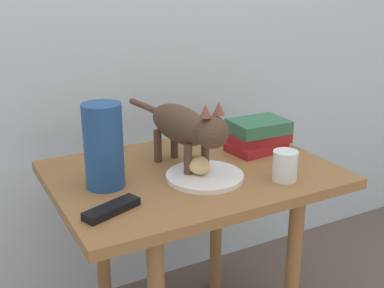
% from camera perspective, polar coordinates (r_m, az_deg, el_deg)
% --- Properties ---
extents(side_table, '(0.81, 0.59, 0.62)m').
position_cam_1_polar(side_table, '(1.48, 0.00, -6.18)').
color(side_table, olive).
rests_on(side_table, ground).
extents(plate, '(0.22, 0.22, 0.01)m').
position_cam_1_polar(plate, '(1.38, 1.36, -3.79)').
color(plate, white).
rests_on(plate, side_table).
extents(bread_roll, '(0.06, 0.08, 0.05)m').
position_cam_1_polar(bread_roll, '(1.38, 0.77, -2.44)').
color(bread_roll, '#E0BC7A').
rests_on(bread_roll, plate).
extents(cat, '(0.13, 0.48, 0.23)m').
position_cam_1_polar(cat, '(1.40, -0.76, 2.01)').
color(cat, '#4C3828').
rests_on(cat, side_table).
extents(book_stack, '(0.20, 0.15, 0.10)m').
position_cam_1_polar(book_stack, '(1.60, 7.64, 1.04)').
color(book_stack, maroon).
rests_on(book_stack, side_table).
extents(green_vase, '(0.10, 0.10, 0.23)m').
position_cam_1_polar(green_vase, '(1.32, -10.22, -0.24)').
color(green_vase, navy).
rests_on(green_vase, side_table).
extents(candle_jar, '(0.07, 0.07, 0.08)m').
position_cam_1_polar(candle_jar, '(1.39, 10.72, -2.66)').
color(candle_jar, silver).
rests_on(candle_jar, side_table).
extents(tv_remote, '(0.16, 0.09, 0.02)m').
position_cam_1_polar(tv_remote, '(1.21, -9.30, -7.43)').
color(tv_remote, black).
rests_on(tv_remote, side_table).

